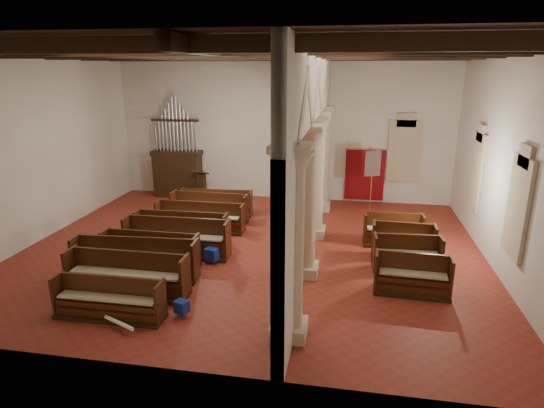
{
  "coord_description": "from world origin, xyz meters",
  "views": [
    {
      "loc": [
        2.92,
        -12.84,
        5.44
      ],
      "look_at": [
        0.56,
        0.5,
        1.36
      ],
      "focal_mm": 30.0,
      "sensor_mm": 36.0,
      "label": 1
    }
  ],
  "objects_px": {
    "pipe_organ": "(177,165)",
    "lectern": "(202,188)",
    "aisle_pew_0": "(412,281)",
    "processional_banner": "(371,194)",
    "nave_pew_0": "(110,305)"
  },
  "relations": [
    {
      "from": "pipe_organ",
      "to": "lectern",
      "type": "relative_size",
      "value": 3.18
    },
    {
      "from": "aisle_pew_0",
      "to": "pipe_organ",
      "type": "bearing_deg",
      "value": 142.99
    },
    {
      "from": "lectern",
      "to": "aisle_pew_0",
      "type": "distance_m",
      "value": 10.35
    },
    {
      "from": "pipe_organ",
      "to": "lectern",
      "type": "distance_m",
      "value": 1.71
    },
    {
      "from": "aisle_pew_0",
      "to": "lectern",
      "type": "bearing_deg",
      "value": 141.3
    },
    {
      "from": "processional_banner",
      "to": "aisle_pew_0",
      "type": "xyz_separation_m",
      "value": [
        0.85,
        -6.23,
        -0.49
      ]
    },
    {
      "from": "lectern",
      "to": "processional_banner",
      "type": "height_order",
      "value": "processional_banner"
    },
    {
      "from": "processional_banner",
      "to": "nave_pew_0",
      "type": "relative_size",
      "value": 1.06
    },
    {
      "from": "pipe_organ",
      "to": "nave_pew_0",
      "type": "height_order",
      "value": "pipe_organ"
    },
    {
      "from": "lectern",
      "to": "aisle_pew_0",
      "type": "height_order",
      "value": "lectern"
    },
    {
      "from": "lectern",
      "to": "nave_pew_0",
      "type": "bearing_deg",
      "value": -68.3
    },
    {
      "from": "pipe_organ",
      "to": "aisle_pew_0",
      "type": "xyz_separation_m",
      "value": [
        9.06,
        -7.61,
        -1.02
      ]
    },
    {
      "from": "processional_banner",
      "to": "aisle_pew_0",
      "type": "relative_size",
      "value": 1.43
    },
    {
      "from": "pipe_organ",
      "to": "processional_banner",
      "type": "distance_m",
      "value": 8.34
    },
    {
      "from": "processional_banner",
      "to": "aisle_pew_0",
      "type": "distance_m",
      "value": 6.31
    }
  ]
}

